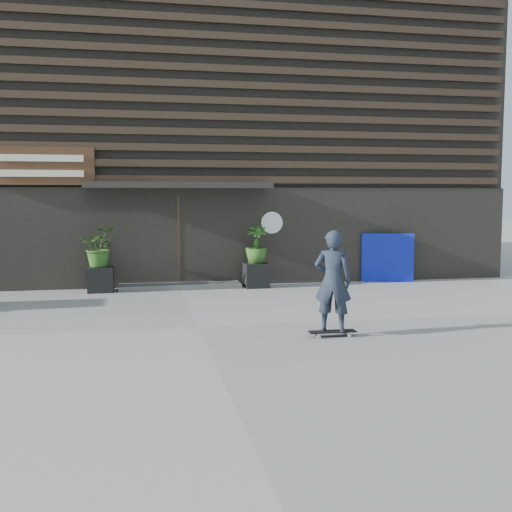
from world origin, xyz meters
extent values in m
plane|color=gray|center=(0.00, 0.00, 0.00)|extent=(80.00, 80.00, 0.00)
cube|color=#454542|center=(0.00, 4.60, 0.06)|extent=(3.00, 0.80, 0.12)
cube|color=black|center=(-1.90, 4.40, 0.30)|extent=(0.60, 0.60, 0.60)
imported|color=#2D591E|center=(-1.90, 4.40, 1.08)|extent=(0.86, 0.75, 0.96)
cube|color=black|center=(1.90, 4.40, 0.30)|extent=(0.60, 0.60, 0.60)
imported|color=#2D591E|center=(1.90, 4.40, 1.08)|extent=(0.54, 0.54, 0.96)
cube|color=#0C159F|center=(5.53, 4.70, 0.65)|extent=(1.37, 0.44, 1.30)
cube|color=black|center=(0.00, 10.00, 4.00)|extent=(18.00, 10.00, 8.00)
cube|color=black|center=(0.00, 4.94, 1.25)|extent=(18.00, 0.12, 2.50)
cube|color=#38281E|center=(0.00, 4.88, 2.70)|extent=(17.60, 0.08, 0.18)
cube|color=#38281E|center=(0.00, 4.88, 3.09)|extent=(17.60, 0.08, 0.18)
cube|color=#38281E|center=(0.00, 4.88, 3.48)|extent=(17.60, 0.08, 0.18)
cube|color=#38281E|center=(0.00, 4.88, 3.88)|extent=(17.60, 0.08, 0.18)
cube|color=#38281E|center=(0.00, 4.88, 4.27)|extent=(17.60, 0.08, 0.18)
cube|color=#38281E|center=(0.00, 4.88, 4.66)|extent=(17.60, 0.08, 0.18)
cube|color=#38281E|center=(0.00, 4.88, 5.05)|extent=(17.60, 0.08, 0.18)
cube|color=#38281E|center=(0.00, 4.88, 5.45)|extent=(17.60, 0.08, 0.18)
cube|color=#38281E|center=(0.00, 4.88, 5.84)|extent=(17.60, 0.08, 0.18)
cube|color=#38281E|center=(0.00, 4.88, 6.23)|extent=(17.60, 0.08, 0.18)
cube|color=#38281E|center=(0.00, 4.88, 6.62)|extent=(17.60, 0.08, 0.18)
cube|color=#38281E|center=(0.00, 4.88, 7.02)|extent=(17.60, 0.08, 0.18)
cube|color=black|center=(0.00, 4.50, 2.55)|extent=(4.50, 1.00, 0.15)
cube|color=black|center=(0.00, 5.10, 1.15)|extent=(2.40, 0.30, 2.30)
cube|color=#38281E|center=(0.00, 4.92, 1.15)|extent=(0.06, 0.10, 2.30)
cube|color=#472B19|center=(-3.20, 4.80, 3.00)|extent=(2.40, 0.10, 0.90)
cube|color=beige|center=(-3.20, 4.73, 3.18)|extent=(1.90, 0.02, 0.16)
cube|color=beige|center=(-3.20, 4.73, 2.82)|extent=(1.90, 0.02, 0.16)
cylinder|color=white|center=(2.40, 4.86, 1.60)|extent=(0.56, 0.03, 0.56)
cube|color=black|center=(2.08, -1.15, 0.09)|extent=(0.78, 0.20, 0.02)
cylinder|color=#A6A6A2|center=(1.82, -1.25, 0.03)|extent=(0.06, 0.03, 0.06)
cylinder|color=#A5A5A0|center=(1.82, -1.05, 0.03)|extent=(0.06, 0.03, 0.06)
cylinder|color=#B4B3AF|center=(2.34, -1.25, 0.03)|extent=(0.06, 0.03, 0.06)
cylinder|color=#B9BAB5|center=(2.34, -1.05, 0.03)|extent=(0.06, 0.03, 0.06)
imported|color=#1A212F|center=(2.08, -1.15, 0.92)|extent=(0.71, 0.61, 1.65)
camera|label=1|loc=(-1.00, -10.47, 2.29)|focal=42.67mm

